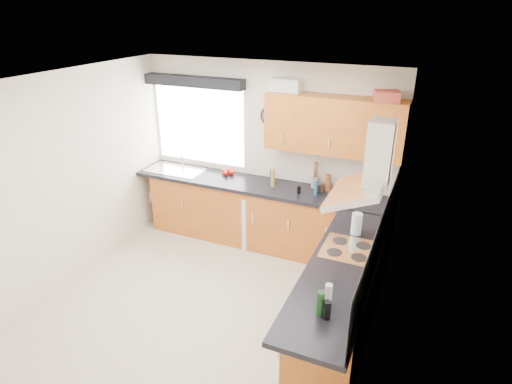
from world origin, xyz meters
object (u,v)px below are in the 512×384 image
at_px(upper_cabinets, 334,125).
at_px(washing_machine, 244,215).
at_px(oven, 345,290).
at_px(extractor_hood, 368,171).

distance_m(upper_cabinets, washing_machine, 1.85).
height_order(oven, upper_cabinets, upper_cabinets).
bearing_deg(oven, upper_cabinets, 112.54).
height_order(extractor_hood, upper_cabinets, upper_cabinets).
xyz_separation_m(upper_cabinets, washing_machine, (-1.19, -0.10, -1.41)).
relative_size(extractor_hood, upper_cabinets, 0.46).
relative_size(oven, upper_cabinets, 0.50).
bearing_deg(upper_cabinets, oven, -67.46).
height_order(oven, washing_machine, oven).
bearing_deg(upper_cabinets, extractor_hood, -63.87).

